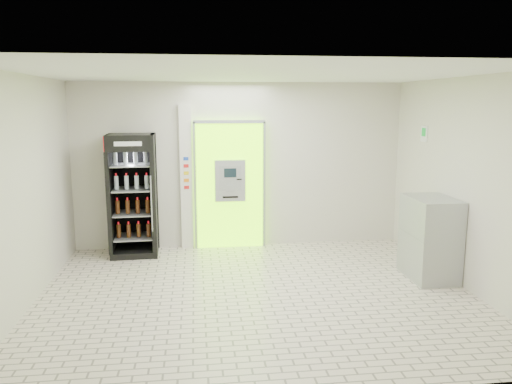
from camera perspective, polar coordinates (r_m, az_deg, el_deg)
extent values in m
plane|color=beige|center=(7.10, 0.09, -11.58)|extent=(6.00, 6.00, 0.00)
plane|color=beige|center=(9.15, -1.83, 3.05)|extent=(6.00, 0.00, 6.00)
plane|color=beige|center=(4.28, 4.21, -5.17)|extent=(6.00, 0.00, 6.00)
plane|color=beige|center=(7.00, -25.10, -0.11)|extent=(0.00, 5.00, 5.00)
plane|color=beige|center=(7.66, 22.97, 0.86)|extent=(0.00, 5.00, 5.00)
plane|color=white|center=(6.61, 0.09, 13.37)|extent=(6.00, 6.00, 0.00)
cube|color=#82FC02|center=(9.12, -3.03, 0.79)|extent=(1.20, 0.12, 2.30)
cube|color=gray|center=(8.93, -3.07, 8.02)|extent=(1.28, 0.04, 0.06)
cube|color=gray|center=(9.03, -6.99, 0.64)|extent=(0.04, 0.04, 2.30)
cube|color=gray|center=(9.11, 0.96, 0.80)|extent=(0.04, 0.04, 2.30)
cube|color=black|center=(9.20, -2.35, -3.25)|extent=(0.62, 0.01, 0.67)
cube|color=black|center=(8.95, -5.24, 5.94)|extent=(0.22, 0.01, 0.18)
cube|color=#9DA0A4|center=(8.99, -2.99, 1.31)|extent=(0.55, 0.12, 0.75)
cube|color=black|center=(8.91, -2.97, 2.20)|extent=(0.22, 0.01, 0.16)
cube|color=gray|center=(8.95, -2.95, 0.42)|extent=(0.16, 0.01, 0.12)
cube|color=black|center=(8.94, -1.94, 1.45)|extent=(0.09, 0.01, 0.02)
cube|color=black|center=(8.98, -2.94, -0.58)|extent=(0.28, 0.01, 0.03)
cube|color=silver|center=(9.10, -7.96, 1.64)|extent=(0.22, 0.10, 2.60)
cube|color=#193FB2|center=(9.00, -8.02, 3.80)|extent=(0.09, 0.01, 0.06)
cube|color=red|center=(9.01, -8.00, 2.97)|extent=(0.09, 0.01, 0.06)
cube|color=yellow|center=(9.03, -7.98, 2.16)|extent=(0.09, 0.01, 0.06)
cube|color=orange|center=(9.05, -7.96, 1.34)|extent=(0.09, 0.01, 0.06)
cube|color=red|center=(9.07, -7.94, 0.53)|extent=(0.09, 0.01, 0.06)
cube|color=black|center=(8.89, -13.88, -0.36)|extent=(0.82, 0.75, 2.11)
cube|color=black|center=(9.21, -13.64, 0.02)|extent=(0.79, 0.09, 2.11)
cube|color=#AC0910|center=(8.42, -14.43, 5.36)|extent=(0.78, 0.04, 0.25)
cube|color=white|center=(8.41, -14.44, 5.36)|extent=(0.44, 0.02, 0.07)
cube|color=black|center=(9.12, -13.62, -6.56)|extent=(0.82, 0.75, 0.11)
cylinder|color=gray|center=(8.50, -11.86, -1.33)|extent=(0.03, 0.03, 0.95)
cube|color=gray|center=(9.05, -13.69, -4.96)|extent=(0.69, 0.64, 0.02)
cube|color=gray|center=(8.95, -13.80, -2.35)|extent=(0.69, 0.64, 0.02)
cube|color=gray|center=(8.87, -13.91, 0.31)|extent=(0.69, 0.64, 0.02)
cube|color=gray|center=(8.81, -14.03, 3.02)|extent=(0.69, 0.64, 0.02)
cube|color=#9DA0A4|center=(8.00, 19.25, -4.99)|extent=(0.63, 0.93, 1.24)
cube|color=gray|center=(7.85, 17.23, -4.68)|extent=(0.01, 0.91, 0.01)
cube|color=white|center=(8.82, 18.67, 6.31)|extent=(0.02, 0.22, 0.26)
cube|color=#0D912B|center=(8.82, 18.61, 6.50)|extent=(0.00, 0.14, 0.14)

